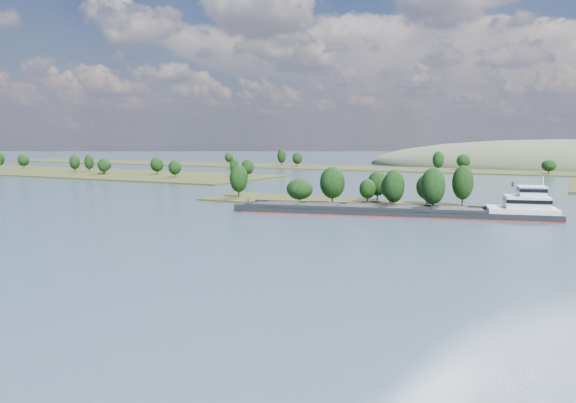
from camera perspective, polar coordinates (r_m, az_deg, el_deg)
The scene contains 6 objects.
ground at distance 142.42m, azimuth -4.12°, elevation -2.67°, with size 1800.00×1800.00×0.00m, color #35445C.
tree_island at distance 191.06m, azimuth 6.86°, elevation 0.87°, with size 100.00×30.56×14.52m.
left_bank at distance 399.56m, azimuth -21.78°, elevation 2.87°, with size 300.00×80.00×14.89m.
back_shoreline at distance 405.42m, azimuth 18.13°, elevation 3.01°, with size 900.00×60.00×15.20m.
hill_west at distance 500.28m, azimuth 26.00°, elevation 3.19°, with size 320.00×160.00×44.00m, color #435137.
cargo_barge at distance 168.90m, azimuth 12.59°, elevation -0.83°, with size 94.23×32.28×12.73m.
Camera 1 is at (74.04, 0.42, 22.40)m, focal length 35.00 mm.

